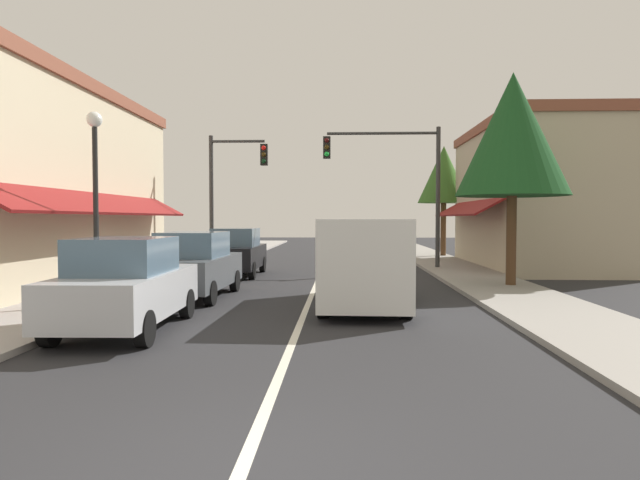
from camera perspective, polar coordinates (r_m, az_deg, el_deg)
The scene contains 15 objects.
ground_plane at distance 22.57m, azimuth 0.15°, elevation -3.20°, with size 80.00×80.00×0.00m, color #28282B.
sidewalk_left at distance 23.43m, azimuth -13.44°, elevation -2.91°, with size 2.60×56.00×0.12m, color #A39E99.
sidewalk_right at distance 23.02m, azimuth 13.98°, elevation -3.01°, with size 2.60×56.00×0.12m, color gray.
lane_center_stripe at distance 22.57m, azimuth 0.15°, elevation -3.19°, with size 0.14×52.00×0.01m, color silver.
storefront_left_block at distance 19.26m, azimuth -28.94°, elevation 5.11°, with size 5.93×14.20×6.38m.
storefront_right_block at distance 25.89m, azimuth 21.39°, elevation 4.23°, with size 6.30×10.20×6.21m.
parked_car_nearest_left at distance 11.11m, azimuth -19.33°, elevation -4.37°, with size 1.86×4.14×1.77m.
parked_car_second_left at distance 15.24m, azimuth -12.81°, elevation -2.54°, with size 1.87×4.14×1.77m.
parked_car_third_left at distance 20.90m, azimuth -8.60°, elevation -1.24°, with size 1.81×4.11×1.77m.
van_in_lane at distance 13.39m, azimuth 4.55°, elevation -2.00°, with size 2.11×5.23×2.12m.
traffic_signal_mast_arm at distance 23.24m, azimuth 8.13°, elevation 6.83°, with size 4.83×0.50×5.91m.
traffic_signal_left_corner at distance 24.19m, azimuth -9.31°, elevation 5.93°, with size 2.56×0.50×5.69m.
street_lamp_left_near at distance 13.96m, azimuth -22.12°, elevation 6.12°, with size 0.36×0.36×4.61m.
tree_right_near at distance 17.91m, azimuth 19.21°, elevation 10.18°, with size 3.37×3.37×6.52m.
tree_right_far at distance 31.00m, azimuth 12.62°, elevation 6.54°, with size 2.80×2.80×6.07m.
Camera 1 is at (0.85, -4.46, 2.13)m, focal length 31.10 mm.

